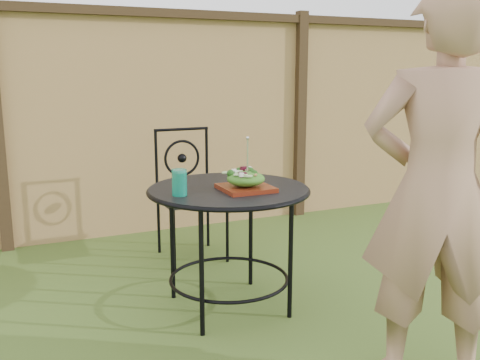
{
  "coord_description": "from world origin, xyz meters",
  "views": [
    {
      "loc": [
        -1.25,
        -2.23,
        1.37
      ],
      "look_at": [
        -0.02,
        0.55,
        0.75
      ],
      "focal_mm": 40.0,
      "sensor_mm": 36.0,
      "label": 1
    }
  ],
  "objects_px": {
    "patio_table": "(229,211)",
    "patio_chair": "(189,190)",
    "diner": "(437,193)",
    "salad_plate": "(246,188)"
  },
  "relations": [
    {
      "from": "diner",
      "to": "salad_plate",
      "type": "distance_m",
      "value": 1.06
    },
    {
      "from": "patio_chair",
      "to": "diner",
      "type": "bearing_deg",
      "value": -77.7
    },
    {
      "from": "salad_plate",
      "to": "diner",
      "type": "bearing_deg",
      "value": -63.99
    },
    {
      "from": "patio_table",
      "to": "diner",
      "type": "relative_size",
      "value": 0.53
    },
    {
      "from": "patio_table",
      "to": "patio_chair",
      "type": "distance_m",
      "value": 0.97
    },
    {
      "from": "patio_table",
      "to": "salad_plate",
      "type": "xyz_separation_m",
      "value": [
        0.06,
        -0.1,
        0.15
      ]
    },
    {
      "from": "patio_chair",
      "to": "salad_plate",
      "type": "distance_m",
      "value": 1.09
    },
    {
      "from": "patio_chair",
      "to": "diner",
      "type": "relative_size",
      "value": 0.55
    },
    {
      "from": "patio_table",
      "to": "diner",
      "type": "bearing_deg",
      "value": -63.52
    },
    {
      "from": "salad_plate",
      "to": "patio_chair",
      "type": "bearing_deg",
      "value": 88.81
    }
  ]
}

